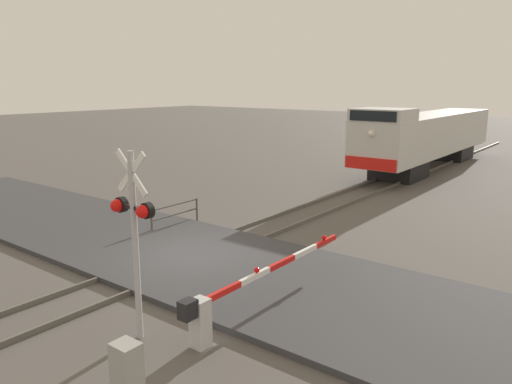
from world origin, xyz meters
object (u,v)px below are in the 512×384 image
Objects in this scene: crossing_gate at (228,299)px; utility_cabinet at (128,382)px; crossing_signal at (133,224)px; guard_railing at (175,212)px; locomotive at (428,136)px.

utility_cabinet is at bearing -78.56° from crossing_gate.
guard_railing is (-5.72, 6.48, -2.01)m from crossing_signal.
utility_cabinet is at bearing -42.68° from crossing_signal.
locomotive is at bearing 95.91° from crossing_signal.
crossing_signal reaches higher than utility_cabinet.
utility_cabinet is (4.74, -28.17, -1.47)m from locomotive.
locomotive is 4.31× the size of crossing_signal.
crossing_gate is (1.34, 1.47, -1.87)m from crossing_signal.
crossing_gate is at bearing -35.33° from guard_railing.
crossing_gate is (4.06, -24.84, -1.40)m from locomotive.
crossing_signal is 3.36m from utility_cabinet.
locomotive is 28.61m from utility_cabinet.
crossing_gate is at bearing 47.70° from crossing_signal.
crossing_signal is 0.66× the size of crossing_gate.
utility_cabinet reaches higher than guard_railing.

